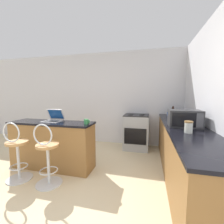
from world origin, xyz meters
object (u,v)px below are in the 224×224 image
object	(u,v)px
bar_stool_near	(17,153)
mug_green	(86,122)
mug_blue	(169,114)
mug_white	(176,118)
stove_range	(136,132)
laptop	(54,118)
microwave	(184,118)
storage_jar	(189,127)
pepper_mill	(173,111)
bar_stool_far	(47,157)

from	to	relation	value
bar_stool_near	mug_green	world-z (taller)	bar_stool_near
mug_blue	mug_green	distance (m)	2.12
mug_white	mug_blue	world-z (taller)	mug_white
stove_range	mug_green	distance (m)	1.72
laptop	bar_stool_near	bearing A→B (deg)	-113.66
bar_stool_near	microwave	world-z (taller)	microwave
microwave	mug_blue	xyz separation A→B (m)	(-0.09, 1.27, -0.09)
microwave	mug_white	world-z (taller)	microwave
bar_stool_near	laptop	world-z (taller)	laptop
mug_white	storage_jar	distance (m)	1.03
laptop	pepper_mill	distance (m)	2.71
pepper_mill	mug_white	world-z (taller)	pepper_mill
microwave	mug_blue	bearing A→B (deg)	93.83
microwave	mug_green	world-z (taller)	microwave
stove_range	mug_blue	xyz separation A→B (m)	(0.78, -0.01, 0.49)
laptop	mug_white	size ratio (longest dim) A/B	3.23
bar_stool_near	pepper_mill	xyz separation A→B (m)	(2.64, 1.94, 0.55)
bar_stool_far	laptop	world-z (taller)	laptop
mug_white	bar_stool_far	bearing A→B (deg)	-147.62
bar_stool_near	laptop	size ratio (longest dim) A/B	2.97
bar_stool_far	laptop	xyz separation A→B (m)	(-0.30, 0.62, 0.50)
bar_stool_near	storage_jar	size ratio (longest dim) A/B	6.12
microwave	mug_blue	distance (m)	1.28
stove_range	mug_green	bearing A→B (deg)	-117.20
bar_stool_far	mug_blue	xyz separation A→B (m)	(1.98, 1.95, 0.48)
storage_jar	mug_blue	xyz separation A→B (m)	(-0.05, 1.70, -0.04)
laptop	mug_blue	world-z (taller)	laptop
microwave	mug_white	bearing A→B (deg)	93.38
microwave	pepper_mill	xyz separation A→B (m)	(0.01, 1.26, -0.02)
storage_jar	mug_white	bearing A→B (deg)	89.91
laptop	mug_white	distance (m)	2.42
bar_stool_near	mug_green	size ratio (longest dim) A/B	9.70
pepper_mill	mug_white	xyz separation A→B (m)	(-0.04, -0.66, -0.07)
bar_stool_far	mug_white	distance (m)	2.45
bar_stool_far	mug_blue	size ratio (longest dim) A/B	10.05
bar_stool_far	stove_range	xyz separation A→B (m)	(1.20, 1.96, -0.01)
stove_range	pepper_mill	xyz separation A→B (m)	(0.87, -0.02, 0.56)
bar_stool_far	storage_jar	bearing A→B (deg)	7.11
pepper_mill	mug_blue	bearing A→B (deg)	173.88
pepper_mill	microwave	bearing A→B (deg)	-90.24
bar_stool_near	mug_white	xyz separation A→B (m)	(2.60, 1.29, 0.49)
bar_stool_far	mug_white	xyz separation A→B (m)	(2.03, 1.29, 0.49)
stove_range	storage_jar	size ratio (longest dim) A/B	5.62
bar_stool_far	microwave	distance (m)	2.25
mug_green	mug_white	bearing A→B (deg)	26.40
stove_range	pepper_mill	world-z (taller)	pepper_mill
storage_jar	pepper_mill	bearing A→B (deg)	88.56
stove_range	microwave	bearing A→B (deg)	-55.90
stove_range	mug_green	xyz separation A→B (m)	(-0.75, -1.46, 0.49)
stove_range	pepper_mill	bearing A→B (deg)	-1.25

